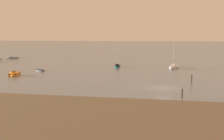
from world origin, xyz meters
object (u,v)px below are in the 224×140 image
(sailboat_moored_1, at_px, (174,67))
(mooring_post_left, at_px, (182,93))
(motorboat_moored_2, at_px, (14,75))
(mooring_post_right, at_px, (192,78))
(sailboat_moored_3, at_px, (117,66))
(motorboat_moored_1, at_px, (11,58))
(rowboat_moored_1, at_px, (40,71))

(sailboat_moored_1, bearing_deg, mooring_post_left, 15.09)
(sailboat_moored_1, distance_m, motorboat_moored_2, 37.56)
(sailboat_moored_1, height_order, motorboat_moored_2, sailboat_moored_1)
(sailboat_moored_1, height_order, mooring_post_right, sailboat_moored_1)
(sailboat_moored_3, distance_m, mooring_post_left, 42.49)
(sailboat_moored_3, bearing_deg, sailboat_moored_1, 83.47)
(sailboat_moored_1, distance_m, mooring_post_left, 39.35)
(motorboat_moored_1, height_order, mooring_post_left, mooring_post_left)
(motorboat_moored_2, relative_size, rowboat_moored_1, 1.59)
(mooring_post_left, relative_size, mooring_post_right, 0.83)
(mooring_post_right, bearing_deg, rowboat_moored_1, 160.85)
(motorboat_moored_1, xyz_separation_m, sailboat_moored_3, (41.36, -21.18, 0.00))
(motorboat_moored_2, height_order, mooring_post_right, mooring_post_right)
(motorboat_moored_1, distance_m, motorboat_moored_2, 50.43)
(motorboat_moored_1, xyz_separation_m, sailboat_moored_1, (55.32, -21.03, 0.07))
(sailboat_moored_1, height_order, sailboat_moored_3, sailboat_moored_1)
(rowboat_moored_1, height_order, mooring_post_left, mooring_post_left)
(rowboat_moored_1, distance_m, sailboat_moored_3, 19.83)
(mooring_post_left, bearing_deg, motorboat_moored_1, 133.89)
(rowboat_moored_1, bearing_deg, motorboat_moored_1, 159.55)
(rowboat_moored_1, height_order, mooring_post_right, mooring_post_right)
(motorboat_moored_2, relative_size, sailboat_moored_3, 1.02)
(mooring_post_left, xyz_separation_m, mooring_post_right, (1.29, 14.54, 0.12))
(sailboat_moored_3, height_order, mooring_post_right, sailboat_moored_3)
(motorboat_moored_2, bearing_deg, sailboat_moored_3, 126.03)
(sailboat_moored_1, relative_size, mooring_post_left, 4.43)
(mooring_post_right, bearing_deg, sailboat_moored_1, 99.09)
(mooring_post_left, bearing_deg, sailboat_moored_3, 113.02)
(sailboat_moored_3, bearing_deg, motorboat_moored_1, -124.27)
(sailboat_moored_1, relative_size, mooring_post_right, 3.68)
(sailboat_moored_3, xyz_separation_m, mooring_post_right, (17.91, -24.56, 0.54))
(sailboat_moored_1, relative_size, rowboat_moored_1, 2.07)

